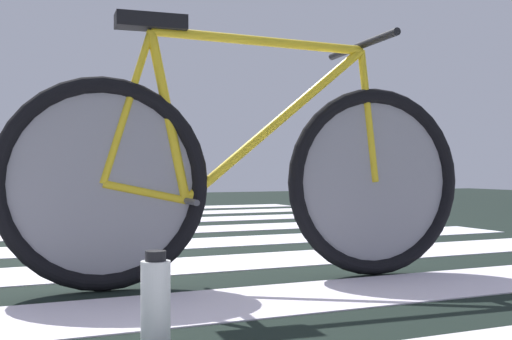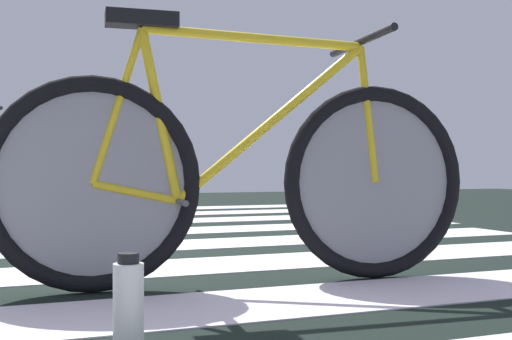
{
  "view_description": "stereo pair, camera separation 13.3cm",
  "coord_description": "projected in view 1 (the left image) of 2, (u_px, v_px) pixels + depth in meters",
  "views": [
    {
      "loc": [
        -0.49,
        -3.41,
        0.43
      ],
      "look_at": [
        0.6,
        -0.94,
        0.42
      ],
      "focal_mm": 44.51,
      "sensor_mm": 36.0,
      "label": 1
    },
    {
      "loc": [
        -0.36,
        -3.41,
        0.43
      ],
      "look_at": [
        0.6,
        -0.94,
        0.42
      ],
      "focal_mm": 44.51,
      "sensor_mm": 36.0,
      "label": 2
    }
  ],
  "objects": [
    {
      "name": "water_bottle",
      "position": [
        156.0,
        299.0,
        1.48
      ],
      "size": [
        0.07,
        0.07,
        0.22
      ],
      "color": "white",
      "rests_on": "ground"
    },
    {
      "name": "ground",
      "position": [
        80.0,
        248.0,
        3.32
      ],
      "size": [
        18.0,
        14.0,
        0.02
      ],
      "color": "black"
    },
    {
      "name": "bicycle_1_of_2",
      "position": [
        248.0,
        175.0,
        2.27
      ],
      "size": [
        1.73,
        0.52,
        0.93
      ],
      "rotation": [
        0.0,
        0.0,
        -0.09
      ],
      "color": "black",
      "rests_on": "ground"
    },
    {
      "name": "crosswalk_markings",
      "position": [
        81.0,
        249.0,
        3.21
      ],
      "size": [
        5.49,
        6.51,
        0.0
      ],
      "color": "silver",
      "rests_on": "ground"
    }
  ]
}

